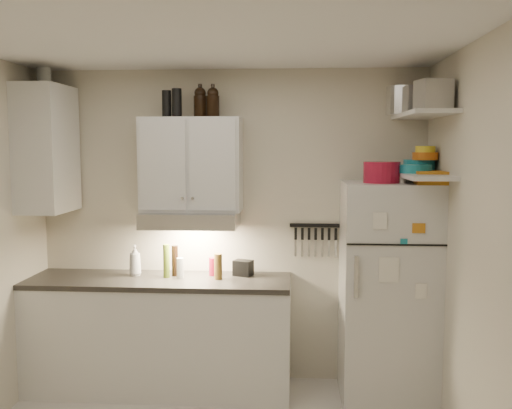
{
  "coord_description": "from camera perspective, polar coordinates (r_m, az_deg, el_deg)",
  "views": [
    {
      "loc": [
        0.54,
        -3.21,
        1.97
      ],
      "look_at": [
        0.25,
        0.9,
        1.55
      ],
      "focal_mm": 40.0,
      "sensor_mm": 36.0,
      "label": 1
    }
  ],
  "objects": [
    {
      "name": "tin_b",
      "position": [
        4.07,
        17.31,
        10.43
      ],
      "size": [
        0.24,
        0.24,
        0.2
      ],
      "primitive_type": "cube",
      "rotation": [
        0.0,
        0.0,
        0.21
      ],
      "color": "#AAAAAD",
      "rests_on": "shelf_hi"
    },
    {
      "name": "upper_cabinet",
      "position": [
        4.62,
        -6.45,
        3.99
      ],
      "size": [
        0.8,
        0.33,
        0.75
      ],
      "primitive_type": "cube",
      "color": "silver",
      "rests_on": "back_wall"
    },
    {
      "name": "side_jar",
      "position": [
        4.97,
        -20.43,
        11.87
      ],
      "size": [
        0.13,
        0.13,
        0.15
      ],
      "primitive_type": "cylinder",
      "rotation": [
        0.0,
        0.0,
        0.14
      ],
      "color": "silver",
      "rests_on": "side_cabinet"
    },
    {
      "name": "back_wall",
      "position": [
        4.79,
        -2.47,
        -2.21
      ],
      "size": [
        3.2,
        0.02,
        2.6
      ],
      "primitive_type": "cube",
      "color": "beige",
      "rests_on": "ground"
    },
    {
      "name": "ceiling",
      "position": [
        3.31,
        -5.65,
        16.93
      ],
      "size": [
        3.2,
        3.0,
        0.02
      ],
      "primitive_type": "cube",
      "color": "white",
      "rests_on": "ground"
    },
    {
      "name": "fridge",
      "position": [
        4.56,
        13.0,
        -8.53
      ],
      "size": [
        0.7,
        0.68,
        1.7
      ],
      "primitive_type": "cube",
      "color": "silver",
      "rests_on": "floor"
    },
    {
      "name": "book_stack",
      "position": [
        4.3,
        17.14,
        2.59
      ],
      "size": [
        0.25,
        0.3,
        0.09
      ],
      "primitive_type": "cube",
      "rotation": [
        0.0,
        0.0,
        -0.09
      ],
      "color": "#B86E17",
      "rests_on": "fridge"
    },
    {
      "name": "bowl_yellow",
      "position": [
        4.46,
        16.58,
        5.33
      ],
      "size": [
        0.15,
        0.15,
        0.05
      ],
      "primitive_type": "cylinder",
      "color": "yellow",
      "rests_on": "bowl_orange"
    },
    {
      "name": "dutch_oven",
      "position": [
        4.35,
        12.45,
        3.17
      ],
      "size": [
        0.3,
        0.3,
        0.16
      ],
      "primitive_type": "cylinder",
      "rotation": [
        0.0,
        0.0,
        0.11
      ],
      "color": "maroon",
      "rests_on": "fridge"
    },
    {
      "name": "tin_a",
      "position": [
        4.28,
        15.88,
        10.12
      ],
      "size": [
        0.19,
        0.18,
        0.18
      ],
      "primitive_type": "cube",
      "rotation": [
        0.0,
        0.0,
        0.06
      ],
      "color": "#AAAAAD",
      "rests_on": "shelf_hi"
    },
    {
      "name": "growler_b",
      "position": [
        4.59,
        -4.32,
        10.19
      ],
      "size": [
        0.11,
        0.11,
        0.24
      ],
      "primitive_type": null,
      "rotation": [
        0.0,
        0.0,
        -0.06
      ],
      "color": "black",
      "rests_on": "upper_cabinet"
    },
    {
      "name": "pepper_mill",
      "position": [
        4.55,
        -3.8,
        -6.21
      ],
      "size": [
        0.07,
        0.07,
        0.2
      ],
      "primitive_type": "cylinder",
      "rotation": [
        0.0,
        0.0,
        0.11
      ],
      "color": "brown",
      "rests_on": "countertop"
    },
    {
      "name": "thermos_a",
      "position": [
        4.61,
        -7.93,
        10.03
      ],
      "size": [
        0.08,
        0.08,
        0.22
      ],
      "primitive_type": "cylinder",
      "rotation": [
        0.0,
        0.0,
        -0.05
      ],
      "color": "black",
      "rests_on": "upper_cabinet"
    },
    {
      "name": "bowl_teal",
      "position": [
        4.53,
        16.0,
        3.73
      ],
      "size": [
        0.24,
        0.24,
        0.09
      ],
      "primitive_type": "cylinder",
      "color": "teal",
      "rests_on": "shelf_lo"
    },
    {
      "name": "side_cabinet",
      "position": [
        4.83,
        -20.19,
        5.23
      ],
      "size": [
        0.33,
        0.55,
        1.0
      ],
      "primitive_type": "cube",
      "color": "silver",
      "rests_on": "left_wall"
    },
    {
      "name": "right_wall",
      "position": [
        3.45,
        22.16,
        -5.82
      ],
      "size": [
        0.02,
        3.0,
        2.6
      ],
      "primitive_type": "cube",
      "color": "beige",
      "rests_on": "ground"
    },
    {
      "name": "knife_strip",
      "position": [
        4.74,
        5.94,
        -2.09
      ],
      "size": [
        0.42,
        0.02,
        0.03
      ],
      "primitive_type": "cube",
      "color": "black",
      "rests_on": "back_wall"
    },
    {
      "name": "clear_bottle",
      "position": [
        4.62,
        -7.58,
        -6.32
      ],
      "size": [
        0.06,
        0.06,
        0.16
      ],
      "primitive_type": "cylinder",
      "rotation": [
        0.0,
        0.0,
        0.19
      ],
      "color": "silver",
      "rests_on": "countertop"
    },
    {
      "name": "bowl_orange",
      "position": [
        4.46,
        16.56,
        4.66
      ],
      "size": [
        0.19,
        0.19,
        0.06
      ],
      "primitive_type": "cylinder",
      "color": "#C55A12",
      "rests_on": "bowl_teal"
    },
    {
      "name": "red_jar",
      "position": [
        4.69,
        -4.28,
        -6.2
      ],
      "size": [
        0.09,
        0.09,
        0.15
      ],
      "primitive_type": "cylinder",
      "rotation": [
        0.0,
        0.0,
        0.34
      ],
      "color": "maroon",
      "rests_on": "countertop"
    },
    {
      "name": "thermos_b",
      "position": [
        4.65,
        -8.92,
        9.9
      ],
      "size": [
        0.08,
        0.08,
        0.21
      ],
      "primitive_type": "cylinder",
      "rotation": [
        0.0,
        0.0,
        -0.06
      ],
      "color": "black",
      "rests_on": "upper_cabinet"
    },
    {
      "name": "base_cabinet",
      "position": [
        4.79,
        -9.58,
        -12.88
      ],
      "size": [
        2.1,
        0.6,
        0.88
      ],
      "primitive_type": "cube",
      "color": "silver",
      "rests_on": "floor"
    },
    {
      "name": "shelf_lo",
      "position": [
        4.33,
        16.17,
        2.82
      ],
      "size": [
        0.3,
        0.95,
        0.03
      ],
      "primitive_type": "cube",
      "color": "silver",
      "rests_on": "right_wall"
    },
    {
      "name": "countertop",
      "position": [
        4.66,
        -9.67,
        -7.52
      ],
      "size": [
        2.1,
        0.62,
        0.04
      ],
      "primitive_type": "cube",
      "color": "#2C2A26",
      "rests_on": "base_cabinet"
    },
    {
      "name": "range_hood",
      "position": [
        4.59,
        -6.54,
        -1.47
      ],
      "size": [
        0.76,
        0.46,
        0.12
      ],
      "primitive_type": "cube",
      "color": "silver",
      "rests_on": "back_wall"
    },
    {
      "name": "shelf_hi",
      "position": [
        4.33,
        16.34,
        8.63
      ],
      "size": [
        0.3,
        0.95,
        0.03
      ],
      "primitive_type": "cube",
      "color": "silver",
      "rests_on": "right_wall"
    },
    {
      "name": "spice_jar",
      "position": [
        4.34,
        14.4,
        2.64
      ],
      "size": [
        0.06,
        0.06,
        0.09
      ],
      "primitive_type": "cylinder",
      "rotation": [
        0.0,
        0.0,
        0.23
      ],
      "color": "silver",
      "rests_on": "fridge"
    },
    {
      "name": "caddy",
      "position": [
        4.67,
        -1.3,
        -6.36
      ],
      "size": [
        0.18,
        0.15,
        0.13
      ],
      "primitive_type": "cube",
      "rotation": [
        0.0,
        0.0,
        -0.36
      ],
      "color": "black",
      "rests_on": "countertop"
    },
    {
      "name": "vinegar_bottle",
      "position": [
        4.7,
        -8.11,
        -5.59
      ],
      "size": [
        0.05,
        0.05,
        0.25
      ],
      "primitive_type": "cylinder",
      "rotation": [
        0.0,
        0.0,
        0.05
      ],
      "color": "black",
      "rests_on": "countertop"
    },
    {
      "name": "oil_bottle",
      "position": [
        4.65,
        -8.95,
        -5.6
      ],
      "size": [
        0.07,
        0.07,
        0.27
      ],
      "primitive_type": "cylinder",
      "rotation": [
        0.0,
        0.0,
        0.31
      ],
      "color": "#526A1A",
      "rests_on": "countertop"
    },
    {
      "name": "stock_pot",
      "position": [
        4.62,
        14.74,
        10.01
      ],
      "size": [
        0.37,
        0.37,
        0.21
      ],
      "primitive_type": "cylinder",
      "rotation": [
        0.0,
        0.0,
        0.28
      ],
      "color": "silver",
      "rests_on": "shelf_hi"
    },
    {
      "name": "soap_bottle",
      "position": [
        4.77,
        -12.01,
        -5.3
      ],
      "size": [
        0.12,
        0.12,
        0.28
      ],
      "primitive_type": "imported",
      "rotation": [
        0.0,
        0.0,
        0.13
      ],
      "color": "silver",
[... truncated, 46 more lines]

